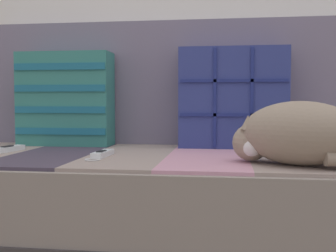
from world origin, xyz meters
name	(u,v)px	position (x,y,z in m)	size (l,w,h in m)	color
couch	(208,211)	(0.00, 0.13, 0.20)	(2.00, 0.84, 0.40)	#3D3838
sofa_backrest	(212,83)	(0.00, 0.48, 0.67)	(1.96, 0.14, 0.52)	slate
throw_pillow_quilted	(233,98)	(0.09, 0.33, 0.60)	(0.42, 0.14, 0.39)	navy
throw_pillow_striped	(66,99)	(-0.60, 0.33, 0.60)	(0.39, 0.14, 0.39)	#337A70
sleeping_cat	(294,135)	(0.25, -0.11, 0.49)	(0.40, 0.31, 0.18)	gray
game_remote_near	(102,154)	(-0.35, -0.01, 0.41)	(0.05, 0.19, 0.02)	white
game_remote_far	(8,149)	(-0.73, 0.08, 0.41)	(0.07, 0.19, 0.02)	white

